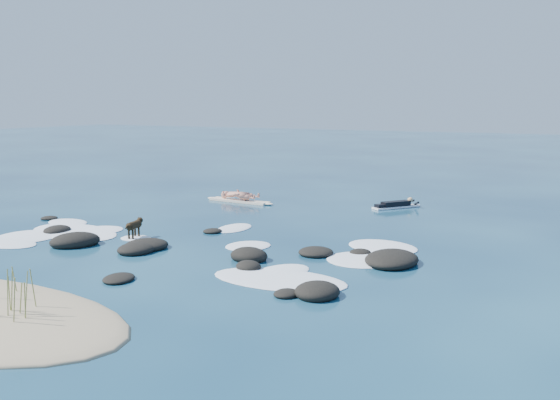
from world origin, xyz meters
The scene contains 6 objects.
ground centered at (0.00, 0.00, 0.00)m, with size 160.00×160.00×0.00m, color #0A2642.
reef_rocks centered at (2.14, -1.34, 0.11)m, with size 15.13×7.07×0.55m.
breaking_foam centered at (-0.02, -0.80, 0.01)m, with size 14.31×7.19×0.12m.
standing_surfer_rig centered at (-2.58, 7.65, 0.81)m, with size 3.63×0.83×2.06m.
paddling_surfer_rig centered at (4.26, 9.42, 0.14)m, with size 1.77×2.14×0.42m.
dog centered at (-1.61, -0.61, 0.46)m, with size 0.40×1.10×0.70m.
Camera 1 is at (12.19, -16.36, 4.52)m, focal length 40.00 mm.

